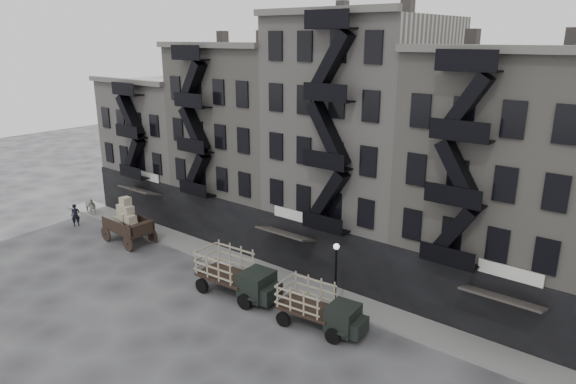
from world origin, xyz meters
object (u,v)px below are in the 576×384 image
Objects in this scene: horse at (89,206)px; pedestrian_west at (76,215)px; pedestrian_mid at (259,279)px; stake_truck_east at (319,305)px; stake_truck_west at (236,271)px; wagon at (126,217)px.

horse is 1.09× the size of pedestrian_west.
pedestrian_west is (1.57, -2.17, 0.08)m from horse.
stake_truck_east is at bearing 158.91° from pedestrian_mid.
pedestrian_west reaches higher than pedestrian_mid.
pedestrian_mid is (0.93, 1.10, -0.68)m from stake_truck_west.
pedestrian_mid is (22.03, -1.27, 0.04)m from horse.
stake_truck_east is (6.31, 0.14, -0.17)m from stake_truck_west.
stake_truck_west is 1.11× the size of stake_truck_east.
horse is 22.07m from pedestrian_mid.
pedestrian_west is 1.04× the size of pedestrian_mid.
stake_truck_west is (21.10, -2.37, 0.72)m from horse.
horse is at bearing 170.43° from stake_truck_west.
stake_truck_east is at bearing -1.91° from stake_truck_west.
wagon is 2.24× the size of pedestrian_west.
wagon is (8.13, -1.44, 1.19)m from horse.
wagon is 19.31m from stake_truck_east.
stake_truck_west is at bearing 175.59° from stake_truck_east.
pedestrian_west is (-25.85, 0.06, -0.47)m from stake_truck_east.
pedestrian_mid is (20.46, 0.89, -0.04)m from pedestrian_west.
horse is at bearing -14.33° from pedestrian_mid.
stake_truck_west reaches higher than horse.
horse is 8.34m from wagon.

